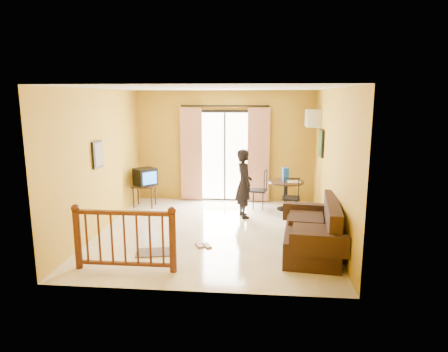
# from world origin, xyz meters

# --- Properties ---
(ground) EXTENTS (5.00, 5.00, 0.00)m
(ground) POSITION_xyz_m (0.00, 0.00, 0.00)
(ground) COLOR beige
(ground) RESTS_ON ground
(room_shell) EXTENTS (5.00, 5.00, 5.00)m
(room_shell) POSITION_xyz_m (0.00, 0.00, 1.70)
(room_shell) COLOR white
(room_shell) RESTS_ON ground
(balcony_door) EXTENTS (2.25, 0.14, 2.46)m
(balcony_door) POSITION_xyz_m (0.00, 2.43, 1.19)
(balcony_door) COLOR black
(balcony_door) RESTS_ON ground
(tv_table) EXTENTS (0.53, 0.44, 0.53)m
(tv_table) POSITION_xyz_m (-1.90, 1.70, 0.46)
(tv_table) COLOR black
(tv_table) RESTS_ON ground
(television) EXTENTS (0.62, 0.62, 0.42)m
(television) POSITION_xyz_m (-1.87, 1.70, 0.74)
(television) COLOR black
(television) RESTS_ON tv_table
(picture_left) EXTENTS (0.05, 0.42, 0.52)m
(picture_left) POSITION_xyz_m (-2.22, -0.20, 1.55)
(picture_left) COLOR black
(picture_left) RESTS_ON room_shell
(dining_table) EXTENTS (0.83, 0.83, 0.69)m
(dining_table) POSITION_xyz_m (1.52, 1.73, 0.55)
(dining_table) COLOR black
(dining_table) RESTS_ON ground
(water_jug) EXTENTS (0.17, 0.17, 0.31)m
(water_jug) POSITION_xyz_m (1.50, 1.77, 0.85)
(water_jug) COLOR #1344B7
(water_jug) RESTS_ON dining_table
(serving_tray) EXTENTS (0.30, 0.21, 0.02)m
(serving_tray) POSITION_xyz_m (1.69, 1.63, 0.70)
(serving_tray) COLOR white
(serving_tray) RESTS_ON dining_table
(dining_chairs) EXTENTS (1.18, 1.12, 0.95)m
(dining_chairs) POSITION_xyz_m (1.23, 1.41, 0.00)
(dining_chairs) COLOR black
(dining_chairs) RESTS_ON ground
(air_conditioner) EXTENTS (0.31, 0.60, 0.40)m
(air_conditioner) POSITION_xyz_m (2.09, 1.95, 2.15)
(air_conditioner) COLOR silver
(air_conditioner) RESTS_ON room_shell
(botanical_print) EXTENTS (0.05, 0.50, 0.60)m
(botanical_print) POSITION_xyz_m (2.22, 1.30, 1.65)
(botanical_print) COLOR black
(botanical_print) RESTS_ON room_shell
(coffee_table) EXTENTS (0.46, 0.83, 0.37)m
(coffee_table) POSITION_xyz_m (1.85, 0.00, 0.25)
(coffee_table) COLOR black
(coffee_table) RESTS_ON ground
(bowl) EXTENTS (0.25, 0.25, 0.07)m
(bowl) POSITION_xyz_m (1.85, 0.01, 0.40)
(bowl) COLOR brown
(bowl) RESTS_ON coffee_table
(sofa) EXTENTS (1.07, 2.00, 0.91)m
(sofa) POSITION_xyz_m (1.86, -0.90, 0.34)
(sofa) COLOR black
(sofa) RESTS_ON ground
(standing_person) EXTENTS (0.53, 0.65, 1.53)m
(standing_person) POSITION_xyz_m (0.55, 1.06, 0.76)
(standing_person) COLOR black
(standing_person) RESTS_ON ground
(stair_balustrade) EXTENTS (1.63, 0.13, 1.04)m
(stair_balustrade) POSITION_xyz_m (-1.15, -1.90, 0.56)
(stair_balustrade) COLOR #471E0F
(stair_balustrade) RESTS_ON ground
(doormat) EXTENTS (0.67, 0.52, 0.02)m
(doormat) POSITION_xyz_m (-0.90, -1.19, 0.01)
(doormat) COLOR #534842
(doormat) RESTS_ON ground
(sandals) EXTENTS (0.34, 0.27, 0.03)m
(sandals) POSITION_xyz_m (-0.10, -0.80, 0.01)
(sandals) COLOR brown
(sandals) RESTS_ON ground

